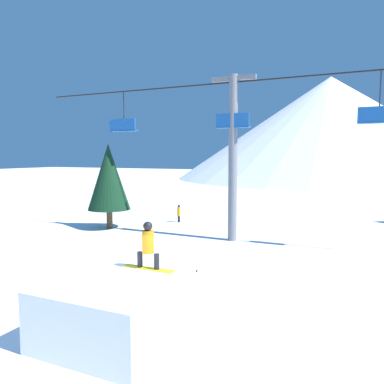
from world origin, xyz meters
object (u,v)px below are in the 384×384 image
(snow_ramp, at_px, (116,309))
(snowboarder, at_px, (148,245))
(distant_skier, at_px, (179,213))
(pine_tree_near, at_px, (109,177))

(snow_ramp, distance_m, snowboarder, 1.81)
(snow_ramp, xyz_separation_m, distant_skier, (-5.90, 15.46, -0.08))
(distant_skier, bearing_deg, snow_ramp, -69.11)
(snow_ramp, height_order, snowboarder, snowboarder)
(pine_tree_near, distance_m, distant_skier, 5.49)
(distant_skier, bearing_deg, pine_tree_near, -129.43)
(snowboarder, bearing_deg, distant_skier, 113.29)
(snow_ramp, relative_size, distant_skier, 2.64)
(pine_tree_near, xyz_separation_m, distant_skier, (3.07, 3.73, -2.60))
(snow_ramp, relative_size, snowboarder, 2.15)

